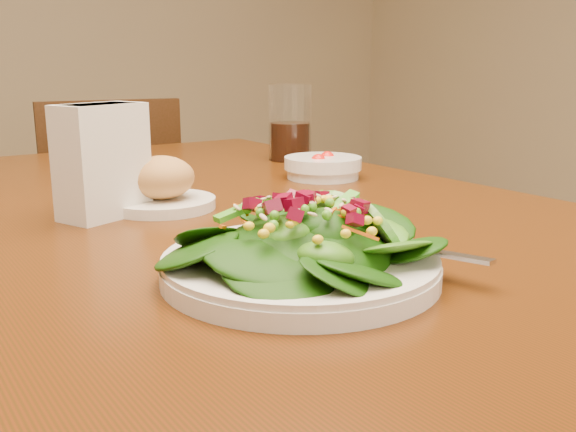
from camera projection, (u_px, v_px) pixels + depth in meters
name	position (u px, v px, depth m)	size (l,w,h in m)	color
dining_table	(213.00, 279.00, 0.90)	(0.90, 1.40, 0.75)	#491D07
chair_far	(109.00, 236.00, 1.87)	(0.44, 0.44, 0.85)	#33190C
salad_plate	(308.00, 248.00, 0.60)	(0.26, 0.26, 0.07)	white
bread_plate	(162.00, 187.00, 0.87)	(0.15, 0.15, 0.07)	white
tomato_bowl	(323.00, 167.00, 1.11)	(0.13, 0.13, 0.04)	white
drinking_glass	(290.00, 128.00, 1.31)	(0.09, 0.09, 0.15)	silver
napkin_holder	(102.00, 158.00, 0.82)	(0.13, 0.10, 0.15)	white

